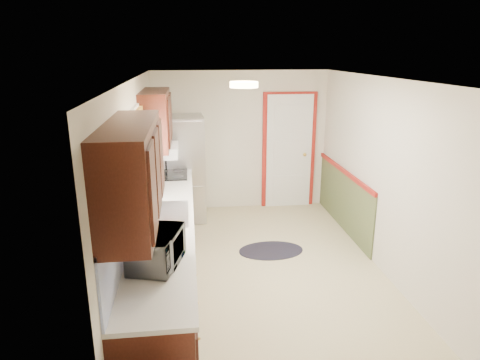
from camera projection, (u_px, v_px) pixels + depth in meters
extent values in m
cube|color=#C5B98A|center=(265.00, 274.00, 5.39)|extent=(3.20, 5.20, 0.12)
cube|color=white|center=(269.00, 79.00, 4.70)|extent=(3.20, 5.20, 0.12)
cube|color=beige|center=(241.00, 141.00, 7.42)|extent=(3.20, 0.10, 2.40)
cube|color=beige|center=(339.00, 301.00, 2.67)|extent=(3.20, 0.10, 2.40)
cube|color=beige|center=(137.00, 188.00, 4.87)|extent=(0.10, 5.20, 2.40)
cube|color=beige|center=(387.00, 179.00, 5.22)|extent=(0.10, 5.20, 2.40)
cube|color=black|center=(166.00, 258.00, 4.84)|extent=(0.60, 4.00, 0.90)
cube|color=silver|center=(165.00, 220.00, 4.70)|extent=(0.63, 4.00, 0.04)
cube|color=#5A79DB|center=(135.00, 195.00, 4.58)|extent=(0.02, 4.00, 0.55)
cube|color=black|center=(132.00, 173.00, 3.19)|extent=(0.35, 1.40, 0.75)
cube|color=black|center=(156.00, 119.00, 5.76)|extent=(0.35, 1.20, 0.75)
cube|color=white|center=(134.00, 156.00, 4.56)|extent=(0.02, 1.00, 0.90)
cube|color=#BD5023|center=(136.00, 124.00, 4.47)|extent=(0.05, 1.12, 0.24)
cube|color=#B7B7BC|center=(165.00, 214.00, 4.79)|extent=(0.52, 0.82, 0.02)
cube|color=white|center=(162.00, 150.00, 5.94)|extent=(0.45, 0.60, 0.15)
cube|color=maroon|center=(289.00, 152.00, 7.55)|extent=(0.94, 0.05, 2.08)
cube|color=white|center=(289.00, 152.00, 7.52)|extent=(0.80, 0.04, 2.00)
cube|color=#47522E|center=(343.00, 200.00, 6.72)|extent=(0.02, 2.30, 0.90)
cube|color=maroon|center=(345.00, 172.00, 6.58)|extent=(0.04, 2.30, 0.06)
cylinder|color=#FFD88C|center=(244.00, 85.00, 4.49)|extent=(0.30, 0.30, 0.06)
imported|color=white|center=(156.00, 245.00, 3.61)|extent=(0.43, 0.60, 0.37)
cube|color=#B7B7BC|center=(182.00, 169.00, 6.97)|extent=(0.74, 0.69, 1.72)
cylinder|color=black|center=(167.00, 181.00, 6.61)|extent=(0.02, 0.02, 1.20)
ellipsoid|color=black|center=(271.00, 250.00, 6.02)|extent=(0.93, 0.61, 0.01)
cube|color=black|center=(170.00, 175.00, 6.31)|extent=(0.51, 0.61, 0.02)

